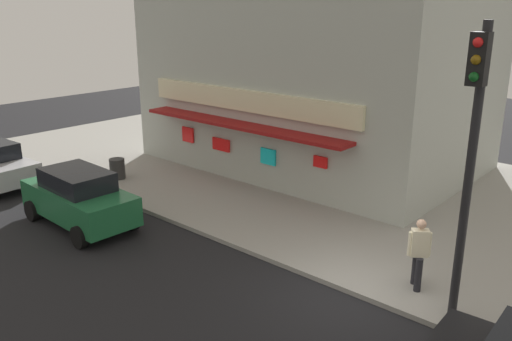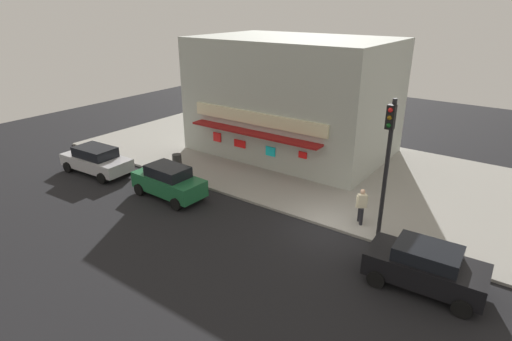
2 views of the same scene
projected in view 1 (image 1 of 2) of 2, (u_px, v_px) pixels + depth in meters
ground_plane at (354, 297)px, 12.10m from camera, size 61.15×61.15×0.00m
sidewalk at (462, 214)px, 16.71m from camera, size 40.77×12.94×0.13m
corner_building at (315, 72)px, 21.17m from camera, size 12.33×9.02×7.39m
traffic_light at (472, 140)px, 10.01m from camera, size 0.32×0.58×5.99m
trash_can at (117, 169)px, 19.83m from camera, size 0.57×0.57×0.76m
pedestrian at (419, 251)px, 11.99m from camera, size 0.48×0.50×1.69m
parked_car_green at (79, 198)px, 15.79m from camera, size 4.12×2.01×1.73m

